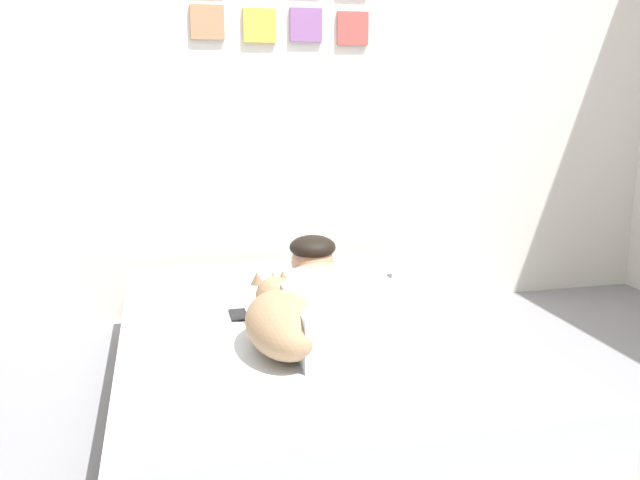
% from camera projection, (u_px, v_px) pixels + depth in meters
% --- Properties ---
extents(ground_plane, '(12.92, 12.92, 0.00)m').
position_uv_depth(ground_plane, '(367.00, 449.00, 2.34)').
color(ground_plane, gray).
extents(back_wall, '(4.46, 0.12, 2.50)m').
position_uv_depth(back_wall, '(281.00, 85.00, 3.60)').
color(back_wall, silver).
rests_on(back_wall, ground).
extents(bed, '(1.51, 2.01, 0.34)m').
position_uv_depth(bed, '(313.00, 360.00, 2.68)').
color(bed, gray).
rests_on(bed, ground).
extents(pillow, '(0.52, 0.32, 0.11)m').
position_uv_depth(pillow, '(346.00, 267.00, 3.21)').
color(pillow, silver).
rests_on(pillow, bed).
extents(person_lying, '(0.43, 0.92, 0.27)m').
position_uv_depth(person_lying, '(333.00, 297.00, 2.58)').
color(person_lying, silver).
rests_on(person_lying, bed).
extents(dog, '(0.26, 0.57, 0.21)m').
position_uv_depth(dog, '(282.00, 320.00, 2.33)').
color(dog, '#9E7A56').
rests_on(dog, bed).
extents(coffee_cup, '(0.12, 0.09, 0.07)m').
position_uv_depth(coffee_cup, '(341.00, 286.00, 2.96)').
color(coffee_cup, '#D84C47').
rests_on(coffee_cup, bed).
extents(cell_phone, '(0.07, 0.14, 0.01)m').
position_uv_depth(cell_phone, '(238.00, 315.00, 2.68)').
color(cell_phone, black).
rests_on(cell_phone, bed).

